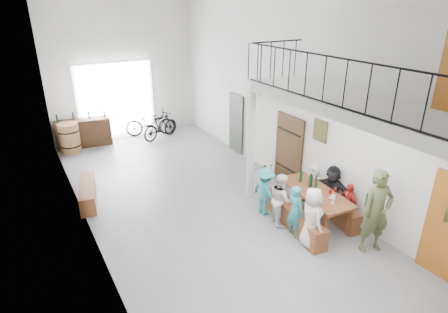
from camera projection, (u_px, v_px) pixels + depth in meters
floor at (199, 201)px, 9.86m from camera, size 12.00×12.00×0.00m
room_walls at (195, 64)px, 8.47m from camera, size 12.00×12.00×12.00m
gateway_portal at (116, 101)px, 13.86m from camera, size 2.80×0.08×2.80m
right_wall_decor at (333, 143)px, 8.94m from camera, size 0.07×8.28×5.07m
balcony at (361, 110)px, 7.13m from camera, size 1.52×5.62×4.00m
tasting_table at (315, 194)px, 8.74m from camera, size 1.02×2.05×0.79m
bench_inner at (294, 217)px, 8.65m from camera, size 0.64×2.21×0.50m
bench_wall at (328, 203)px, 9.24m from camera, size 0.67×2.19×0.50m
tableware at (317, 186)px, 8.63m from camera, size 0.42×1.23×0.35m
side_bench at (88, 193)px, 9.77m from camera, size 0.72×1.78×0.49m
oak_barrel at (70, 138)px, 12.82m from camera, size 0.70×0.70×1.02m
serving_counter at (84, 133)px, 13.36m from camera, size 1.92×0.75×0.98m
counter_bottles at (81, 116)px, 13.14m from camera, size 1.62×0.21×0.28m
guest_left_a at (312, 218)px, 7.85m from camera, size 0.57×0.74×1.35m
guest_left_b at (295, 211)px, 8.22m from camera, size 0.30×0.45×1.24m
guest_left_c at (281, 199)px, 8.68m from camera, size 0.67×0.74×1.26m
guest_left_d at (265, 191)px, 9.05m from camera, size 0.52×0.83×1.22m
guest_right_a at (348, 203)px, 8.71m from camera, size 0.33×0.63×1.03m
guest_right_b at (331, 190)px, 9.09m from camera, size 0.73×1.23×1.26m
guest_right_c at (313, 185)px, 9.51m from camera, size 0.52×0.63×1.11m
host_standing at (376, 211)px, 7.62m from camera, size 0.77×0.61×1.83m
potted_plant at (267, 169)px, 11.17m from camera, size 0.43×0.38×0.42m
bicycle_near at (150, 123)px, 14.40m from camera, size 1.99×1.20×0.99m
bicycle_far at (161, 126)px, 14.07m from camera, size 1.70×1.03×0.99m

